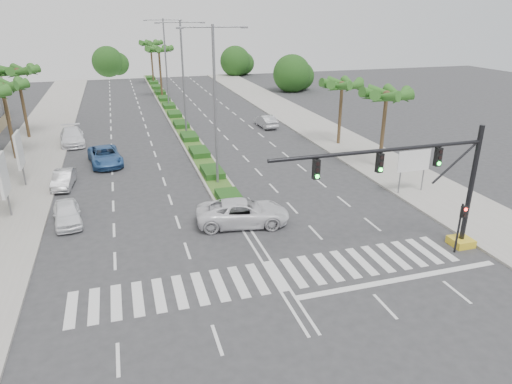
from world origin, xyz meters
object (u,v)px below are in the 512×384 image
car_parked_a (67,213)px  car_parked_b (63,179)px  car_parked_d (72,136)px  car_crossing (243,212)px  car_parked_c (105,156)px  car_right (266,121)px

car_parked_a → car_parked_b: 7.21m
car_parked_a → car_parked_b: size_ratio=1.03×
car_parked_a → car_parked_d: size_ratio=0.73×
car_parked_a → car_crossing: size_ratio=0.69×
car_parked_b → car_parked_c: bearing=63.5°
car_parked_b → car_crossing: car_crossing is taller
car_parked_a → car_parked_b: bearing=89.0°
car_parked_b → car_parked_c: (3.10, 5.01, 0.13)m
car_parked_b → car_crossing: (11.63, -10.59, 0.18)m
car_crossing → car_right: car_crossing is taller
car_parked_c → car_parked_b: bearing=-129.5°
car_parked_b → car_parked_c: car_parked_c is taller
car_parked_b → car_right: (21.33, 14.40, 0.07)m
car_parked_c → car_parked_d: car_parked_d is taller
car_parked_b → car_right: size_ratio=0.90×
car_parked_c → car_parked_d: size_ratio=1.00×
car_parked_d → car_crossing: size_ratio=0.94×
car_parked_d → car_parked_c: bearing=-73.6°
car_parked_a → car_parked_c: car_parked_c is taller
car_parked_c → car_right: 20.50m
car_parked_b → car_parked_c: 5.89m
car_right → car_parked_d: bearing=0.7°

